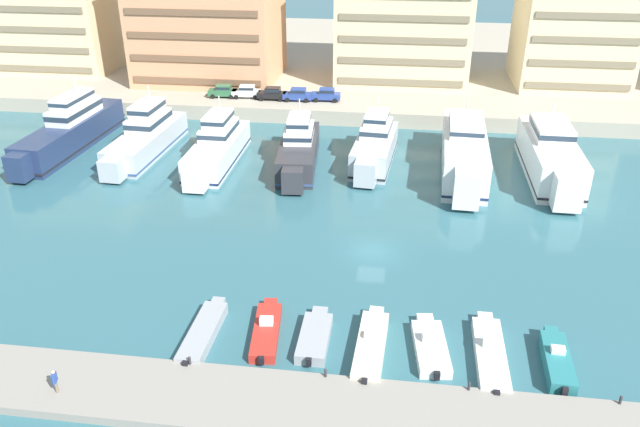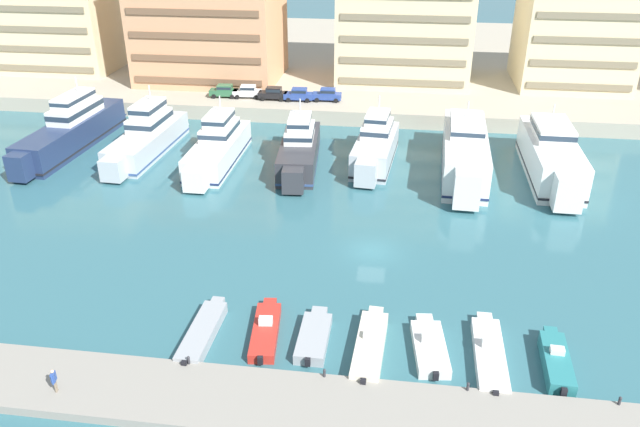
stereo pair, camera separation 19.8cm
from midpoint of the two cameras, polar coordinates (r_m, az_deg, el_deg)
name	(u,v)px [view 2 (the right image)]	position (r m, az deg, el deg)	size (l,w,h in m)	color
ground_plane	(372,251)	(55.90, 4.87, -3.42)	(400.00, 400.00, 0.00)	#336670
quay_promenade	(395,60)	(119.34, 6.96, 13.73)	(180.00, 70.00, 2.04)	#ADA38E
pier_dock	(351,412)	(39.82, 3.04, -17.66)	(120.00, 5.58, 0.61)	gray
yacht_navy_far_left	(72,129)	(83.79, -21.68, 7.16)	(5.11, 22.71, 8.26)	navy
yacht_silver_left	(147,136)	(79.26, -15.48, 6.83)	(5.10, 18.92, 7.81)	silver
yacht_white_mid_left	(218,146)	(74.40, -9.26, 6.07)	(4.41, 17.66, 7.48)	white
yacht_charcoal_center_left	(299,149)	(72.75, -1.83, 5.91)	(5.30, 17.01, 7.37)	#333338
yacht_silver_center	(375,146)	(73.63, 5.15, 6.17)	(5.21, 15.61, 7.62)	silver
yacht_white_center_right	(465,152)	(72.61, 13.17, 5.52)	(5.53, 21.47, 7.49)	white
yacht_white_mid_right	(551,156)	(74.42, 20.46, 4.97)	(5.11, 20.10, 7.50)	white
motorboat_grey_far_left	(203,332)	(46.15, -10.55, -10.61)	(1.89, 7.82, 0.88)	#9EA3A8
motorboat_red_left	(266,330)	(45.79, -4.87, -10.58)	(2.45, 7.21, 1.29)	red
motorboat_grey_mid_left	(314,336)	(45.07, -0.43, -11.18)	(2.07, 6.26, 0.85)	#9EA3A8
motorboat_cream_center_left	(370,346)	(44.25, 4.73, -11.96)	(2.26, 8.23, 1.34)	beige
motorboat_white_center	(430,346)	(44.88, 10.11, -11.86)	(2.74, 6.73, 1.33)	white
motorboat_white_center_right	(489,354)	(45.11, 15.34, -12.26)	(2.05, 8.65, 1.39)	white
motorboat_teal_mid_right	(556,361)	(45.63, 20.90, -12.51)	(1.91, 6.56, 1.49)	teal
car_green_far_left	(224,91)	(93.04, -8.69, 11.06)	(4.20, 2.12, 1.80)	#2D6642
car_white_left	(248,91)	(92.33, -6.58, 11.06)	(4.23, 2.19, 1.80)	white
car_black_mid_left	(273,93)	(91.04, -4.23, 10.93)	(4.12, 1.95, 1.80)	black
car_blue_center_left	(299,94)	(90.32, -1.88, 10.86)	(4.15, 2.03, 1.80)	#28428E
car_blue_center	(327,94)	(90.22, 0.74, 10.85)	(4.16, 2.03, 1.80)	#28428E
apartment_block_left	(210,13)	(102.01, -10.01, 17.62)	(21.59, 16.83, 22.05)	tan
apartment_block_mid_left	(406,7)	(100.98, 7.91, 18.19)	(20.37, 16.47, 23.85)	beige
apartment_block_center_left	(575,28)	(104.84, 22.37, 15.42)	(16.28, 15.82, 18.77)	beige
pedestrian_near_edge	(54,379)	(43.17, -23.04, -13.73)	(0.33, 0.64, 1.70)	#7A6B56
bollard_west	(189,360)	(43.18, -11.80, -12.95)	(0.20, 0.20, 0.61)	#2D2D33
bollard_west_mid	(324,373)	(41.38, 0.55, -14.34)	(0.20, 0.20, 0.61)	#2D2D33
bollard_east_mid	(468,386)	(41.52, 13.51, -15.09)	(0.20, 0.20, 0.61)	#2D2D33
bollard_east	(620,400)	(43.60, 25.85, -15.13)	(0.20, 0.20, 0.61)	#2D2D33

